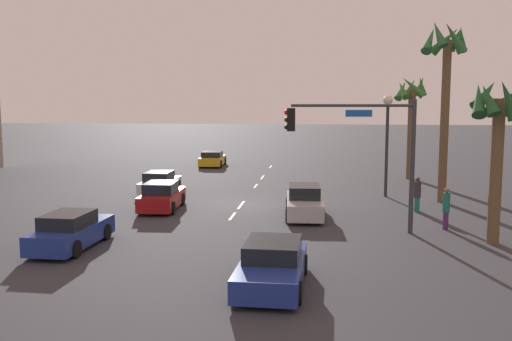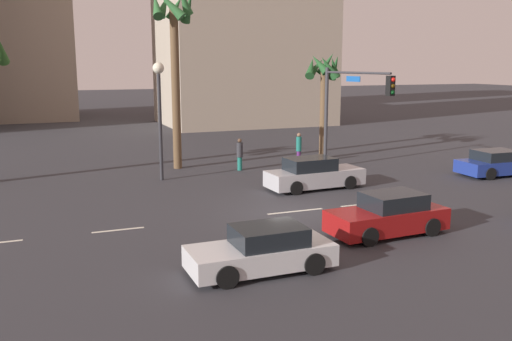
{
  "view_description": "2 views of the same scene",
  "coord_description": "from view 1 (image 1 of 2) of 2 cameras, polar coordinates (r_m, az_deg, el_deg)",
  "views": [
    {
      "loc": [
        29.84,
        4.17,
        5.52
      ],
      "look_at": [
        -0.67,
        0.71,
        1.78
      ],
      "focal_mm": 39.8,
      "sensor_mm": 36.0,
      "label": 1
    },
    {
      "loc": [
        -9.12,
        -19.45,
        5.83
      ],
      "look_at": [
        -1.2,
        0.83,
        1.62
      ],
      "focal_mm": 38.96,
      "sensor_mm": 36.0,
      "label": 2
    }
  ],
  "objects": [
    {
      "name": "ground_plane",
      "position": [
        30.63,
        -1.46,
        -3.44
      ],
      "size": [
        220.0,
        220.0,
        0.0
      ],
      "primitive_type": "plane",
      "color": "#333338"
    },
    {
      "name": "lane_stripe_0",
      "position": [
        48.34,
        1.48,
        0.39
      ],
      "size": [
        1.95,
        0.14,
        0.01
      ],
      "primitive_type": "cube",
      "color": "silver",
      "rests_on": "ground_plane"
    },
    {
      "name": "lane_stripe_1",
      "position": [
        41.5,
        0.65,
        -0.7
      ],
      "size": [
        2.3,
        0.14,
        0.01
      ],
      "primitive_type": "cube",
      "color": "silver",
      "rests_on": "ground_plane"
    },
    {
      "name": "lane_stripe_2",
      "position": [
        37.28,
        -0.02,
        -1.56
      ],
      "size": [
        1.82,
        0.14,
        0.01
      ],
      "primitive_type": "cube",
      "color": "silver",
      "rests_on": "ground_plane"
    },
    {
      "name": "lane_stripe_3",
      "position": [
        30.47,
        -1.51,
        -3.49
      ],
      "size": [
        2.4,
        0.14,
        0.01
      ],
      "primitive_type": "cube",
      "color": "silver",
      "rests_on": "ground_plane"
    },
    {
      "name": "lane_stripe_4",
      "position": [
        27.52,
        -2.39,
        -4.62
      ],
      "size": [
        1.89,
        0.14,
        0.01
      ],
      "primitive_type": "cube",
      "color": "silver",
      "rests_on": "ground_plane"
    },
    {
      "name": "car_0",
      "position": [
        35.05,
        -9.64,
        -1.22
      ],
      "size": [
        4.17,
        1.86,
        1.31
      ],
      "color": "silver",
      "rests_on": "ground_plane"
    },
    {
      "name": "car_1",
      "position": [
        27.54,
        4.88,
        -3.2
      ],
      "size": [
        4.73,
        1.98,
        1.49
      ],
      "color": "#B7B7BC",
      "rests_on": "ground_plane"
    },
    {
      "name": "car_2",
      "position": [
        17.25,
        1.64,
        -9.54
      ],
      "size": [
        4.51,
        2.06,
        1.34
      ],
      "color": "navy",
      "rests_on": "ground_plane"
    },
    {
      "name": "car_3",
      "position": [
        29.51,
        -9.45,
        -2.62
      ],
      "size": [
        4.25,
        1.97,
        1.45
      ],
      "color": "maroon",
      "rests_on": "ground_plane"
    },
    {
      "name": "car_4",
      "position": [
        48.85,
        -4.39,
        1.14
      ],
      "size": [
        4.03,
        2.02,
        1.29
      ],
      "color": "gold",
      "rests_on": "ground_plane"
    },
    {
      "name": "car_5",
      "position": [
        22.66,
        -18.1,
        -5.82
      ],
      "size": [
        4.42,
        1.88,
        1.39
      ],
      "color": "navy",
      "rests_on": "ground_plane"
    },
    {
      "name": "traffic_signal",
      "position": [
        23.92,
        11.06,
        2.83
      ],
      "size": [
        0.95,
        5.41,
        5.61
      ],
      "color": "#38383D",
      "rests_on": "ground_plane"
    },
    {
      "name": "streetlamp",
      "position": [
        33.63,
        13.07,
        4.42
      ],
      "size": [
        0.56,
        0.56,
        5.89
      ],
      "color": "#2D2D33",
      "rests_on": "ground_plane"
    },
    {
      "name": "pedestrian_0",
      "position": [
        25.9,
        18.57,
        -3.51
      ],
      "size": [
        0.38,
        0.38,
        1.84
      ],
      "color": "#59266B",
      "rests_on": "ground_plane"
    },
    {
      "name": "pedestrian_1",
      "position": [
        29.57,
        15.91,
        -2.24
      ],
      "size": [
        0.37,
        0.37,
        1.77
      ],
      "color": "#1E7266",
      "rests_on": "ground_plane"
    },
    {
      "name": "palm_tree_0",
      "position": [
        23.64,
        23.3,
        4.76
      ],
      "size": [
        2.49,
        2.42,
        6.57
      ],
      "color": "brown",
      "rests_on": "ground_plane"
    },
    {
      "name": "palm_tree_1",
      "position": [
        32.63,
        18.53,
        9.44
      ],
      "size": [
        2.58,
        2.6,
        9.85
      ],
      "color": "brown",
      "rests_on": "ground_plane"
    },
    {
      "name": "palm_tree_2",
      "position": [
        41.9,
        15.32,
        6.32
      ],
      "size": [
        2.57,
        2.44,
        7.37
      ],
      "color": "brown",
      "rests_on": "ground_plane"
    }
  ]
}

